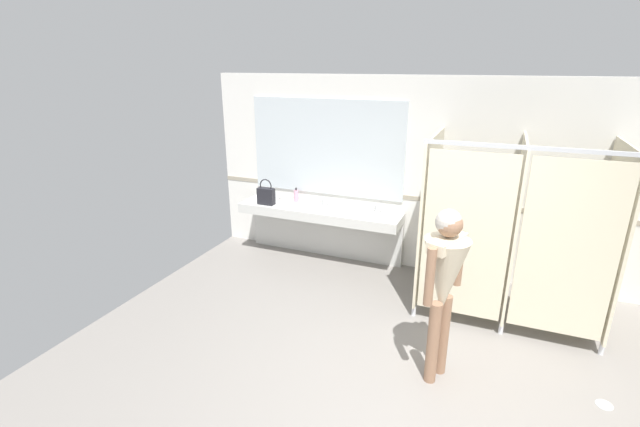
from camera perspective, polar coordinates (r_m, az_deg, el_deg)
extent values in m
cube|color=gray|center=(4.18, 10.68, -25.22)|extent=(7.25, 6.51, 0.10)
cube|color=silver|center=(6.19, 17.43, 4.13)|extent=(7.25, 0.12, 2.70)
cube|color=#9E937F|center=(6.21, 17.11, 1.34)|extent=(7.25, 0.01, 0.06)
cube|color=silver|center=(6.46, -0.14, 0.13)|extent=(2.44, 0.54, 0.14)
cube|color=silver|center=(6.80, 0.60, -2.59)|extent=(2.44, 0.08, 0.69)
cube|color=beige|center=(6.77, -6.61, 1.06)|extent=(0.42, 0.30, 0.11)
cylinder|color=silver|center=(6.91, -5.81, 2.38)|extent=(0.04, 0.04, 0.11)
cylinder|color=silver|center=(6.85, -6.04, 2.62)|extent=(0.03, 0.11, 0.03)
sphere|color=silver|center=(6.89, -5.25, 2.14)|extent=(0.04, 0.04, 0.04)
cube|color=beige|center=(6.43, -0.25, 0.22)|extent=(0.42, 0.30, 0.11)
cylinder|color=silver|center=(6.58, 0.46, 1.62)|extent=(0.04, 0.04, 0.11)
cylinder|color=silver|center=(6.52, 0.28, 1.87)|extent=(0.03, 0.11, 0.03)
sphere|color=silver|center=(6.57, 1.05, 1.37)|extent=(0.04, 0.04, 0.04)
cube|color=beige|center=(6.18, 6.73, -0.71)|extent=(0.42, 0.30, 0.11)
cylinder|color=silver|center=(6.33, 7.29, 0.77)|extent=(0.04, 0.04, 0.11)
cylinder|color=silver|center=(6.27, 7.17, 1.02)|extent=(0.03, 0.11, 0.03)
sphere|color=silver|center=(6.33, 7.91, 0.51)|extent=(0.04, 0.04, 0.04)
cube|color=silver|center=(6.48, 0.80, 8.55)|extent=(2.34, 0.02, 1.39)
cube|color=beige|center=(5.57, 13.99, 0.04)|extent=(0.03, 1.35, 1.94)
cylinder|color=silver|center=(5.44, 12.07, -12.24)|extent=(0.05, 0.05, 0.12)
cube|color=beige|center=(5.53, 23.87, -1.20)|extent=(0.03, 1.35, 1.94)
cylinder|color=silver|center=(5.40, 22.42, -13.63)|extent=(0.05, 0.05, 0.12)
cube|color=beige|center=(5.66, 33.60, -2.38)|extent=(0.03, 1.35, 1.94)
cylinder|color=silver|center=(5.53, 32.71, -14.58)|extent=(0.05, 0.05, 0.12)
cube|color=beige|center=(4.92, 18.33, -2.91)|extent=(0.88, 0.03, 1.84)
cube|color=beige|center=(4.97, 29.43, -4.26)|extent=(0.88, 0.03, 1.84)
cube|color=#B7BABF|center=(4.66, 25.52, 7.70)|extent=(1.99, 0.04, 0.04)
cylinder|color=#8C664C|center=(4.45, 15.65, -14.90)|extent=(0.11, 0.11, 0.82)
cylinder|color=#8C664C|center=(4.32, 14.43, -15.95)|extent=(0.11, 0.11, 0.82)
cone|color=beige|center=(4.06, 15.83, -7.88)|extent=(0.52, 0.52, 0.70)
cube|color=beige|center=(3.93, 16.24, -3.68)|extent=(0.32, 0.47, 0.10)
cylinder|color=#8C664C|center=(4.23, 17.62, -5.61)|extent=(0.08, 0.08, 0.53)
cylinder|color=#8C664C|center=(3.82, 14.08, -7.99)|extent=(0.08, 0.08, 0.53)
sphere|color=#8C664C|center=(3.87, 16.47, -1.34)|extent=(0.22, 0.22, 0.22)
sphere|color=#A59E93|center=(3.87, 16.36, -1.09)|extent=(0.23, 0.23, 0.23)
cube|color=black|center=(6.62, -7.01, 2.24)|extent=(0.26, 0.11, 0.25)
torus|color=black|center=(6.58, -7.06, 3.62)|extent=(0.20, 0.02, 0.20)
cylinder|color=#D899B2|center=(6.72, -3.11, 2.30)|extent=(0.07, 0.07, 0.18)
cylinder|color=black|center=(6.69, -3.13, 3.20)|extent=(0.03, 0.03, 0.04)
cylinder|color=#B7BABF|center=(4.88, 32.97, -20.10)|extent=(0.14, 0.14, 0.01)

